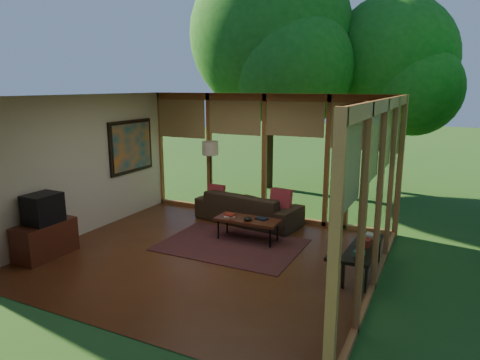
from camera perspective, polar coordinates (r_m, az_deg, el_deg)
The scene contains 25 objects.
floor at distance 7.47m, azimuth -4.42°, elevation -10.05°, with size 5.50×5.50×0.00m, color brown.
ceiling at distance 6.91m, azimuth -4.80°, elevation 11.12°, with size 5.50×5.50×0.00m, color silver.
wall_left at distance 8.77m, azimuth -20.28°, elevation 1.80°, with size 0.04×5.00×2.70m, color beige.
wall_front at distance 5.15m, azimuth -18.93°, elevation -5.27°, with size 5.50×0.04×2.70m, color beige.
window_wall_back at distance 9.27m, azimuth 3.28°, elevation 3.10°, with size 5.50×0.12×2.70m, color #A46133.
window_wall_right at distance 6.17m, azimuth 17.97°, elevation -2.30°, with size 0.12×5.00×2.70m, color #A46133.
tree_nw at distance 12.14m, azimuth 4.12°, elevation 18.68°, with size 4.34×4.34×6.35m.
tree_ne at distance 12.29m, azimuth 19.56°, elevation 14.84°, with size 3.31×3.31×5.18m.
rug at distance 7.92m, azimuth -1.18°, elevation -8.63°, with size 2.50×1.77×0.01m, color maroon.
sofa at distance 9.10m, azimuth 1.12°, elevation -3.66°, with size 2.25×0.88×0.66m, color #35271A.
pillow_left at distance 9.33m, azimuth -3.18°, elevation -1.77°, with size 0.37×0.12×0.37m, color maroon.
pillow_right at distance 8.71m, azimuth 5.47°, elevation -2.63°, with size 0.43×0.14×0.43m, color maroon.
ct_book_lower at distance 8.12m, azimuth -1.37°, elevation -4.84°, with size 0.21×0.16×0.03m, color beige.
ct_book_upper at distance 8.11m, azimuth -1.38°, elevation -4.64°, with size 0.19×0.14×0.03m, color maroon.
ct_book_side at distance 7.99m, azimuth 2.90°, elevation -5.15°, with size 0.21×0.16×0.03m, color black.
ct_bowl at distance 7.90m, azimuth 1.04°, elevation -5.18°, with size 0.16×0.16×0.07m, color black.
media_cabinet at distance 8.05m, azimuth -24.53°, elevation -7.22°, with size 0.50×1.00×0.60m, color #582618.
television at distance 7.88m, azimuth -24.80°, elevation -3.47°, with size 0.45×0.55×0.50m, color black.
console_book_a at distance 6.51m, azimuth 14.41°, elevation -9.26°, with size 0.21×0.15×0.07m, color #386352.
console_book_b at distance 6.92m, azimuth 15.19°, elevation -7.83°, with size 0.24×0.18×0.11m, color maroon.
console_book_c at distance 7.30m, azimuth 15.79°, elevation -6.99°, with size 0.23×0.17×0.06m, color beige.
floor_lamp at distance 9.55m, azimuth -3.98°, elevation 3.71°, with size 0.36×0.36×1.65m.
coffee_table at distance 8.03m, azimuth 1.02°, elevation -5.42°, with size 1.20×0.50×0.43m.
side_console at distance 6.91m, azimuth 15.06°, elevation -8.74°, with size 0.60×1.40×0.46m.
wall_painting at distance 9.72m, azimuth -14.29°, elevation 4.36°, with size 0.06×1.35×1.15m.
Camera 1 is at (3.53, -5.94, 2.86)m, focal length 32.00 mm.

